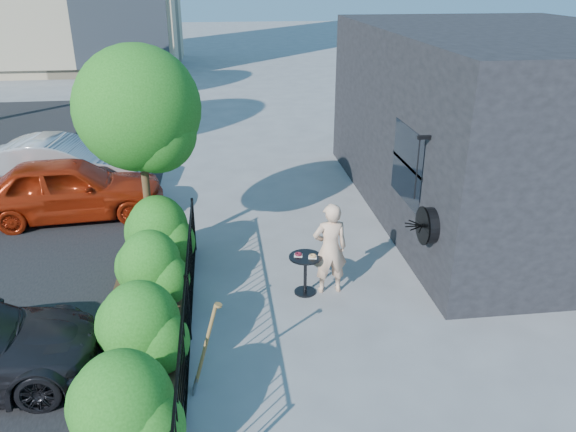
{
  "coord_description": "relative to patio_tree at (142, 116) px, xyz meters",
  "views": [
    {
      "loc": [
        -0.92,
        -7.12,
        5.05
      ],
      "look_at": [
        0.19,
        1.69,
        1.2
      ],
      "focal_mm": 35.0,
      "sensor_mm": 36.0,
      "label": 1
    }
  ],
  "objects": [
    {
      "name": "ground",
      "position": [
        2.24,
        -2.76,
        -2.76
      ],
      "size": [
        120.0,
        120.0,
        0.0
      ],
      "primitive_type": "plane",
      "color": "gray",
      "rests_on": "ground"
    },
    {
      "name": "shop_building",
      "position": [
        7.73,
        1.74,
        -0.76
      ],
      "size": [
        6.22,
        9.0,
        4.0
      ],
      "color": "black",
      "rests_on": "ground"
    },
    {
      "name": "fence",
      "position": [
        0.74,
        -2.76,
        -2.2
      ],
      "size": [
        0.05,
        6.05,
        1.1
      ],
      "color": "black",
      "rests_on": "ground"
    },
    {
      "name": "planting_bed",
      "position": [
        0.04,
        -2.76,
        -2.72
      ],
      "size": [
        1.3,
        6.0,
        0.08
      ],
      "primitive_type": "cube",
      "color": "#382616",
      "rests_on": "ground"
    },
    {
      "name": "shrubs",
      "position": [
        0.14,
        -2.66,
        -2.06
      ],
      "size": [
        1.1,
        5.6,
        1.24
      ],
      "color": "#1E5E15",
      "rests_on": "ground"
    },
    {
      "name": "patio_tree",
      "position": [
        0.0,
        0.0,
        0.0
      ],
      "size": [
        2.2,
        2.2,
        3.94
      ],
      "color": "#3F2B19",
      "rests_on": "ground"
    },
    {
      "name": "cafe_table",
      "position": [
        2.65,
        -1.64,
        -2.28
      ],
      "size": [
        0.56,
        0.56,
        0.75
      ],
      "rotation": [
        0.0,
        0.0,
        -0.2
      ],
      "color": "black",
      "rests_on": "ground"
    },
    {
      "name": "woman",
      "position": [
        3.07,
        -1.63,
        -1.95
      ],
      "size": [
        0.61,
        0.41,
        1.62
      ],
      "primitive_type": "imported",
      "rotation": [
        0.0,
        0.0,
        3.19
      ],
      "color": "beige",
      "rests_on": "ground"
    },
    {
      "name": "shovel",
      "position": [
        0.98,
        -3.93,
        -2.17
      ],
      "size": [
        0.46,
        0.18,
        1.36
      ],
      "color": "brown",
      "rests_on": "ground"
    },
    {
      "name": "car_red",
      "position": [
        -2.03,
        2.23,
        -2.08
      ],
      "size": [
        4.16,
        1.96,
        1.37
      ],
      "primitive_type": "imported",
      "rotation": [
        0.0,
        0.0,
        1.66
      ],
      "color": "#A9280E",
      "rests_on": "ground"
    },
    {
      "name": "car_silver",
      "position": [
        -2.58,
        3.98,
        -2.09
      ],
      "size": [
        4.23,
        1.8,
        1.35
      ],
      "primitive_type": "imported",
      "rotation": [
        0.0,
        0.0,
        1.48
      ],
      "color": "#A6A6AA",
      "rests_on": "ground"
    }
  ]
}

